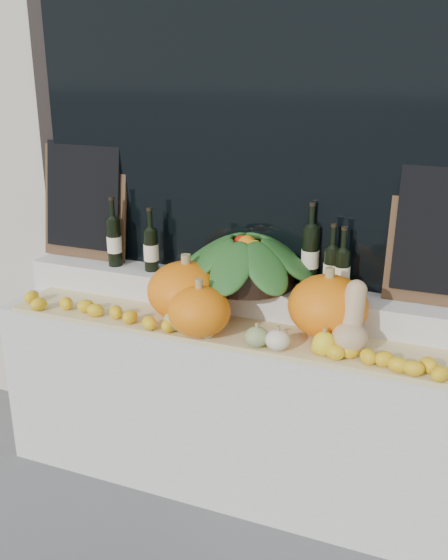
{
  "coord_description": "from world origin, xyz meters",
  "views": [
    {
      "loc": [
        0.99,
        -1.01,
        2.08
      ],
      "look_at": [
        0.0,
        1.45,
        1.12
      ],
      "focal_mm": 40.0,
      "sensor_mm": 36.0,
      "label": 1
    }
  ],
  "objects_px": {
    "pumpkin_right": "(328,306)",
    "wine_bottle_tall": "(310,256)",
    "produce_bowl": "(247,259)",
    "pumpkin_left": "(187,291)",
    "butternut_squash": "(351,324)"
  },
  "relations": [
    {
      "from": "wine_bottle_tall",
      "to": "butternut_squash",
      "type": "bearing_deg",
      "value": -51.81
    },
    {
      "from": "butternut_squash",
      "to": "wine_bottle_tall",
      "type": "height_order",
      "value": "wine_bottle_tall"
    },
    {
      "from": "pumpkin_right",
      "to": "wine_bottle_tall",
      "type": "height_order",
      "value": "wine_bottle_tall"
    },
    {
      "from": "pumpkin_right",
      "to": "produce_bowl",
      "type": "relative_size",
      "value": 0.49
    },
    {
      "from": "pumpkin_right",
      "to": "produce_bowl",
      "type": "bearing_deg",
      "value": 160.87
    },
    {
      "from": "pumpkin_left",
      "to": "produce_bowl",
      "type": "bearing_deg",
      "value": 44.04
    },
    {
      "from": "pumpkin_left",
      "to": "produce_bowl",
      "type": "distance_m",
      "value": 0.33
    },
    {
      "from": "produce_bowl",
      "to": "pumpkin_right",
      "type": "bearing_deg",
      "value": -19.13
    },
    {
      "from": "pumpkin_left",
      "to": "produce_bowl",
      "type": "height_order",
      "value": "produce_bowl"
    },
    {
      "from": "pumpkin_left",
      "to": "wine_bottle_tall",
      "type": "height_order",
      "value": "wine_bottle_tall"
    },
    {
      "from": "butternut_squash",
      "to": "produce_bowl",
      "type": "bearing_deg",
      "value": 154.32
    },
    {
      "from": "pumpkin_right",
      "to": "wine_bottle_tall",
      "type": "xyz_separation_m",
      "value": [
        -0.15,
        0.23,
        0.15
      ]
    },
    {
      "from": "produce_bowl",
      "to": "butternut_squash",
      "type": "bearing_deg",
      "value": -25.68
    },
    {
      "from": "produce_bowl",
      "to": "wine_bottle_tall",
      "type": "height_order",
      "value": "wine_bottle_tall"
    },
    {
      "from": "pumpkin_right",
      "to": "produce_bowl",
      "type": "height_order",
      "value": "produce_bowl"
    }
  ]
}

